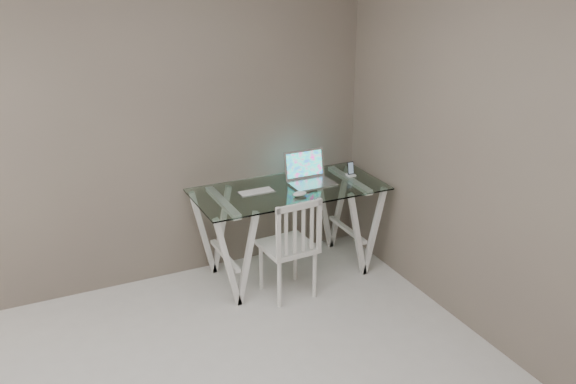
# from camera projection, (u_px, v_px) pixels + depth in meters

# --- Properties ---
(room) EXTENTS (4.50, 4.52, 2.71)m
(room) POSITION_uv_depth(u_px,v_px,m) (206.00, 163.00, 2.62)
(room) COLOR beige
(room) RESTS_ON ground
(desk) EXTENTS (1.50, 0.70, 0.75)m
(desk) POSITION_uv_depth(u_px,v_px,m) (289.00, 231.00, 5.15)
(desk) COLOR silver
(desk) RESTS_ON ground
(chair) EXTENTS (0.39, 0.39, 0.82)m
(chair) POSITION_uv_depth(u_px,v_px,m) (292.00, 244.00, 4.77)
(chair) COLOR silver
(chair) RESTS_ON ground
(laptop) EXTENTS (0.35, 0.28, 0.24)m
(laptop) POSITION_uv_depth(u_px,v_px,m) (309.00, 175.00, 5.12)
(laptop) COLOR silver
(laptop) RESTS_ON desk
(keyboard) EXTENTS (0.28, 0.12, 0.01)m
(keyboard) POSITION_uv_depth(u_px,v_px,m) (256.00, 192.00, 4.94)
(keyboard) COLOR silver
(keyboard) RESTS_ON desk
(mouse) EXTENTS (0.11, 0.07, 0.04)m
(mouse) POSITION_uv_depth(u_px,v_px,m) (300.00, 194.00, 4.87)
(mouse) COLOR white
(mouse) RESTS_ON desk
(phone_dock) EXTENTS (0.06, 0.06, 0.12)m
(phone_dock) POSITION_uv_depth(u_px,v_px,m) (351.00, 172.00, 5.27)
(phone_dock) COLOR white
(phone_dock) RESTS_ON desk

